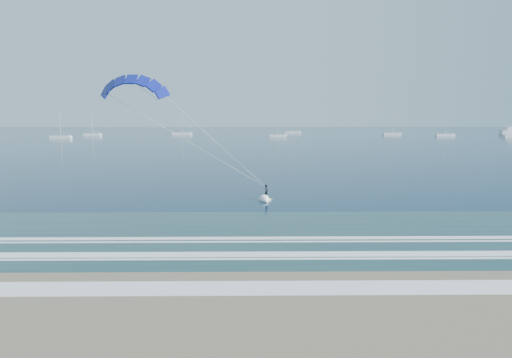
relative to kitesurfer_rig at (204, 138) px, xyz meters
The scene contains 10 objects.
ground 23.68m from the kitesurfer_rig, 76.44° to the right, with size 900.00×900.00×0.00m, color #06243C.
kitesurfer_rig is the anchor object (origin of this frame).
sailboat_0 173.35m from the kitesurfer_rig, 116.74° to the left, with size 8.90×2.40×12.07m.
sailboat_1 198.79m from the kitesurfer_rig, 111.96° to the left, with size 8.25×2.40×11.40m.
sailboat_2 200.04m from the kitesurfer_rig, 99.12° to the left, with size 9.98×2.40×13.28m.
sailboat_3 169.71m from the kitesurfer_rig, 84.17° to the left, with size 7.55×2.40×10.64m.
sailboat_4 223.93m from the kitesurfer_rig, 82.53° to the left, with size 8.96×2.40×12.15m.
sailboat_5 208.35m from the kitesurfer_rig, 67.85° to the left, with size 9.12×2.40×12.40m.
sailboat_6 207.59m from the kitesurfer_rig, 52.70° to the left, with size 8.01×2.40×10.95m.
sailboat_7 203.23m from the kitesurfer_rig, 60.65° to the left, with size 9.05×2.40×11.96m.
Camera 1 is at (-0.71, -22.92, 8.74)m, focal length 32.00 mm.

